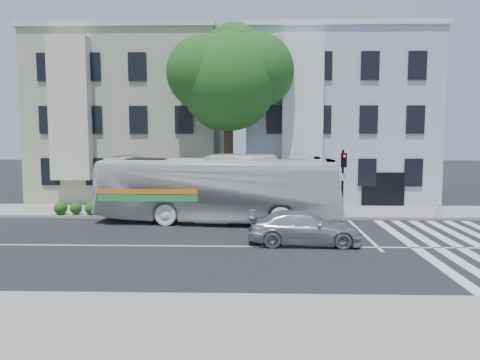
{
  "coord_description": "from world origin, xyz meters",
  "views": [
    {
      "loc": [
        1.45,
        -18.68,
        4.64
      ],
      "look_at": [
        0.82,
        3.21,
        2.4
      ],
      "focal_mm": 35.0,
      "sensor_mm": 36.0,
      "label": 1
    }
  ],
  "objects_px": {
    "fire_hydrant": "(440,209)",
    "bus": "(218,189)",
    "traffic_signal": "(343,175)",
    "sedan": "(304,228)"
  },
  "relations": [
    {
      "from": "fire_hydrant",
      "to": "bus",
      "type": "bearing_deg",
      "value": -174.09
    },
    {
      "from": "sedan",
      "to": "fire_hydrant",
      "type": "xyz_separation_m",
      "value": [
        7.88,
        5.93,
        -0.13
      ]
    },
    {
      "from": "bus",
      "to": "traffic_signal",
      "type": "height_order",
      "value": "traffic_signal"
    },
    {
      "from": "traffic_signal",
      "to": "fire_hydrant",
      "type": "bearing_deg",
      "value": -16.82
    },
    {
      "from": "sedan",
      "to": "traffic_signal",
      "type": "height_order",
      "value": "traffic_signal"
    },
    {
      "from": "sedan",
      "to": "traffic_signal",
      "type": "bearing_deg",
      "value": -23.55
    },
    {
      "from": "bus",
      "to": "traffic_signal",
      "type": "distance_m",
      "value": 6.6
    },
    {
      "from": "bus",
      "to": "sedan",
      "type": "distance_m",
      "value": 6.23
    },
    {
      "from": "traffic_signal",
      "to": "sedan",
      "type": "bearing_deg",
      "value": -137.45
    },
    {
      "from": "traffic_signal",
      "to": "fire_hydrant",
      "type": "height_order",
      "value": "traffic_signal"
    }
  ]
}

